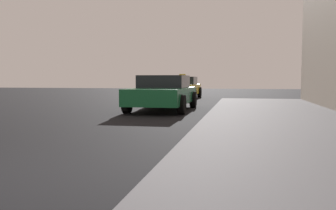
% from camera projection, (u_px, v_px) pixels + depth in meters
% --- Properties ---
extents(car_green, '(2.05, 4.51, 1.27)m').
position_uv_depth(car_green, '(163.00, 92.00, 13.32)').
color(car_green, '#196638').
rests_on(car_green, ground_plane).
extents(car_yellow, '(2.00, 4.14, 1.43)m').
position_uv_depth(car_yellow, '(182.00, 87.00, 21.50)').
color(car_yellow, yellow).
rests_on(car_yellow, ground_plane).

